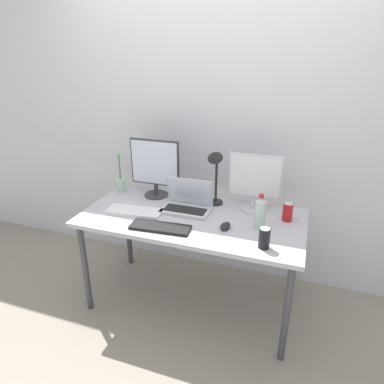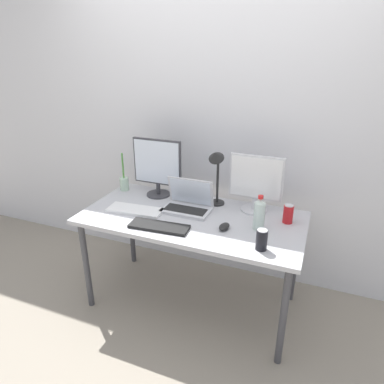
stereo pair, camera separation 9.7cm
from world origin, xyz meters
name	(u,v)px [view 1 (the left image)]	position (x,y,z in m)	size (l,w,h in m)	color
ground_plane	(192,301)	(0.00, 0.00, 0.00)	(16.00, 16.00, 0.00)	gray
wall_back	(217,119)	(0.00, 0.59, 1.30)	(7.00, 0.08, 2.60)	silver
work_desk	(192,224)	(0.00, 0.00, 0.67)	(1.52, 0.75, 0.74)	#424247
monitor_left	(155,167)	(-0.38, 0.24, 0.98)	(0.39, 0.19, 0.45)	#38383D
monitor_center	(255,181)	(0.38, 0.25, 0.96)	(0.37, 0.19, 0.41)	silver
laptop_silver	(187,203)	(-0.06, 0.08, 0.79)	(0.34, 0.21, 0.22)	silver
keyboard_main	(160,227)	(-0.13, -0.24, 0.75)	(0.39, 0.13, 0.02)	black
keyboard_aux	(134,211)	(-0.40, -0.08, 0.75)	(0.39, 0.15, 0.02)	white
mouse_by_keyboard	(225,226)	(0.26, -0.10, 0.76)	(0.06, 0.10, 0.03)	black
water_bottle	(260,213)	(0.46, -0.01, 0.85)	(0.07, 0.07, 0.23)	silver
soda_can_near_keyboard	(264,238)	(0.53, -0.25, 0.80)	(0.07, 0.07, 0.13)	black
soda_can_by_laptop	(288,212)	(0.62, 0.15, 0.80)	(0.07, 0.07, 0.13)	red
bamboo_vase	(121,184)	(-0.69, 0.24, 0.80)	(0.07, 0.07, 0.31)	#B2D1B7
desk_lamp	(215,166)	(0.10, 0.22, 1.04)	(0.11, 0.18, 0.45)	black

